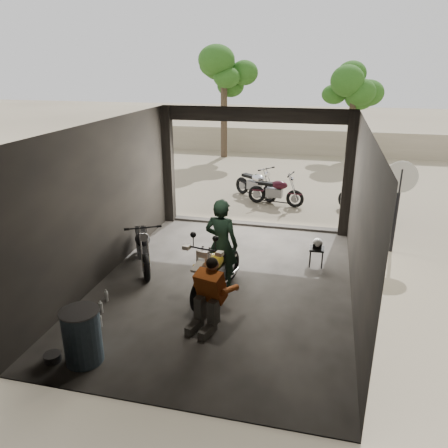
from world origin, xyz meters
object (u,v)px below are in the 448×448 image
at_px(main_bike, 217,266).
at_px(stool, 317,251).
at_px(outside_bike_c, 367,197).
at_px(rider, 221,244).
at_px(left_bike, 142,243).
at_px(mechanic, 207,297).
at_px(sign_post, 399,193).
at_px(outside_bike_a, 256,182).
at_px(outside_bike_b, 276,189).
at_px(helmet, 318,243).
at_px(oil_drum, 82,337).

height_order(main_bike, stool, main_bike).
xyz_separation_m(outside_bike_c, rider, (-3.10, -5.25, 0.34)).
bearing_deg(left_bike, main_bike, -51.47).
xyz_separation_m(mechanic, sign_post, (3.42, 4.12, 0.87)).
relative_size(outside_bike_c, stool, 3.92).
distance_m(outside_bike_a, sign_post, 5.38).
height_order(outside_bike_b, helmet, outside_bike_b).
relative_size(helmet, sign_post, 0.11).
distance_m(stool, helmet, 0.18).
bearing_deg(sign_post, outside_bike_a, 158.50).
bearing_deg(outside_bike_a, stool, -119.76).
bearing_deg(rider, stool, -133.06).
distance_m(outside_bike_c, oil_drum, 9.22).
bearing_deg(outside_bike_a, mechanic, -140.45).
bearing_deg(left_bike, outside_bike_b, 37.54).
relative_size(outside_bike_c, mechanic, 1.44).
height_order(outside_bike_b, stool, outside_bike_b).
xyz_separation_m(main_bike, outside_bike_b, (0.40, 5.93, -0.06)).
height_order(rider, stool, rider).
relative_size(outside_bike_a, oil_drum, 1.87).
distance_m(main_bike, oil_drum, 2.84).
xyz_separation_m(main_bike, oil_drum, (-1.43, -2.46, -0.16)).
xyz_separation_m(stool, helmet, (0.00, 0.04, 0.18)).
xyz_separation_m(outside_bike_b, mechanic, (-0.27, -7.09, 0.06)).
bearing_deg(main_bike, stool, 54.62).
relative_size(left_bike, outside_bike_b, 1.06).
bearing_deg(outside_bike_b, mechanic, -172.81).
bearing_deg(oil_drum, sign_post, 47.44).
bearing_deg(stool, left_bike, -165.82).
bearing_deg(rider, left_bike, -4.91).
bearing_deg(rider, oil_drum, 71.52).
height_order(outside_bike_a, helmet, outside_bike_a).
bearing_deg(main_bike, outside_bike_b, 97.66).
relative_size(main_bike, rider, 0.97).
relative_size(outside_bike_a, stool, 3.72).
relative_size(outside_bike_a, outside_bike_c, 0.95).
relative_size(outside_bike_a, helmet, 6.90).
distance_m(left_bike, stool, 3.81).
relative_size(rider, oil_drum, 2.13).
relative_size(outside_bike_a, sign_post, 0.74).
bearing_deg(oil_drum, rider, 62.39).
bearing_deg(helmet, sign_post, 50.42).
relative_size(outside_bike_b, outside_bike_c, 0.92).
bearing_deg(outside_bike_a, outside_bike_b, -93.86).
distance_m(outside_bike_c, helmet, 4.02).
height_order(outside_bike_b, outside_bike_c, outside_bike_c).
distance_m(outside_bike_b, mechanic, 7.10).
height_order(outside_bike_a, stool, outside_bike_a).
xyz_separation_m(outside_bike_b, helmet, (1.44, -4.18, 0.01)).
height_order(left_bike, helmet, left_bike).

